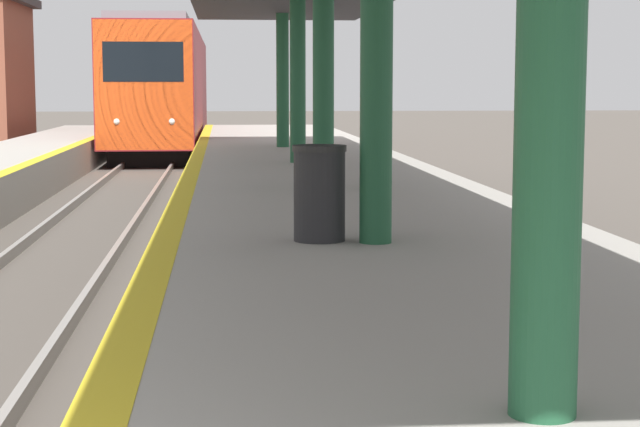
% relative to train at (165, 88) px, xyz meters
% --- Properties ---
extents(train, '(2.81, 21.44, 4.51)m').
position_rel_train_xyz_m(train, '(0.00, 0.00, 0.00)').
color(train, black).
rests_on(train, ground).
extents(trash_bin, '(0.54, 0.54, 0.95)m').
position_rel_train_xyz_m(trash_bin, '(3.18, -30.66, -0.96)').
color(trash_bin, '#262628').
rests_on(trash_bin, platform_right).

